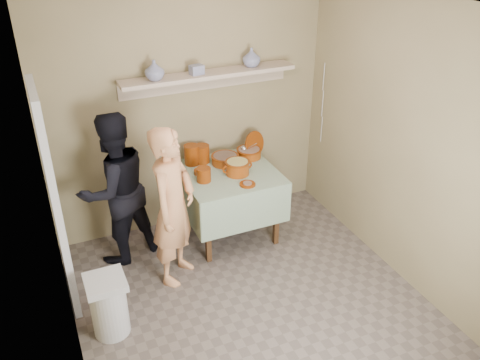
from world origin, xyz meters
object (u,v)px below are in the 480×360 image
person_cook (173,207)px  cazuela_rice (237,166)px  trash_bin (109,306)px  serving_table (228,182)px  person_helper (115,189)px

person_cook → cazuela_rice: person_cook is taller
trash_bin → cazuela_rice: bearing=29.4°
person_cook → serving_table: 0.88m
person_helper → cazuela_rice: (1.22, -0.16, 0.07)m
serving_table → person_cook: bearing=-147.8°
serving_table → person_helper: bearing=176.6°
person_helper → trash_bin: (-0.32, -1.02, -0.50)m
person_cook → cazuela_rice: bearing=-21.9°
person_helper → cazuela_rice: 1.23m
serving_table → cazuela_rice: size_ratio=2.95×
person_helper → trash_bin: person_helper is taller
serving_table → trash_bin: serving_table is taller
serving_table → trash_bin: 1.79m
serving_table → cazuela_rice: 0.23m
cazuela_rice → serving_table: bearing=127.9°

